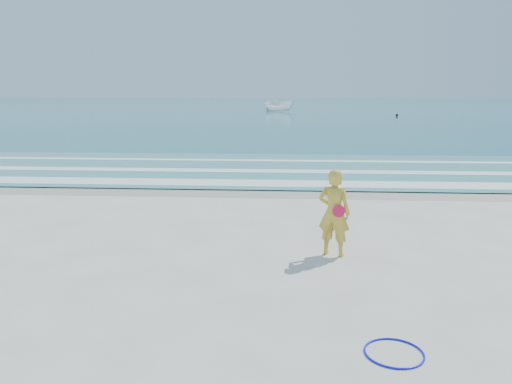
{
  "coord_description": "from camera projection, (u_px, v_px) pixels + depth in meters",
  "views": [
    {
      "loc": [
        0.78,
        -8.48,
        3.59
      ],
      "look_at": [
        -0.07,
        4.0,
        1.0
      ],
      "focal_mm": 35.0,
      "sensor_mm": 36.0,
      "label": 1
    }
  ],
  "objects": [
    {
      "name": "boat",
      "position": [
        279.0,
        105.0,
        79.93
      ],
      "size": [
        5.48,
        3.38,
        1.98
      ],
      "primitive_type": "imported",
      "rotation": [
        0.0,
        0.0,
        1.27
      ],
      "color": "white",
      "rests_on": "ocean"
    },
    {
      "name": "foam_far",
      "position": [
        274.0,
        160.0,
        25.18
      ],
      "size": [
        400.0,
        0.6,
        0.01
      ],
      "primitive_type": "cube",
      "color": "white",
      "rests_on": "shallow"
    },
    {
      "name": "shallow",
      "position": [
        272.0,
        168.0,
        22.74
      ],
      "size": [
        400.0,
        10.0,
        0.01
      ],
      "primitive_type": "cube",
      "color": "#59B7AD",
      "rests_on": "ocean"
    },
    {
      "name": "woman",
      "position": [
        334.0,
        213.0,
        10.81
      ],
      "size": [
        0.82,
        0.67,
        1.92
      ],
      "color": "gold",
      "rests_on": "ground"
    },
    {
      "name": "hoop",
      "position": [
        394.0,
        353.0,
        6.88
      ],
      "size": [
        0.98,
        0.98,
        0.03
      ],
      "primitive_type": "torus",
      "rotation": [
        0.0,
        0.0,
        -0.2
      ],
      "color": "#0C0EE3",
      "rests_on": "ground"
    },
    {
      "name": "ground",
      "position": [
        245.0,
        290.0,
        9.07
      ],
      "size": [
        400.0,
        400.0,
        0.0
      ],
      "primitive_type": "plane",
      "color": "silver",
      "rests_on": "ground"
    },
    {
      "name": "buoy",
      "position": [
        397.0,
        115.0,
        65.93
      ],
      "size": [
        0.36,
        0.36,
        0.36
      ],
      "primitive_type": "sphere",
      "color": "black",
      "rests_on": "ocean"
    },
    {
      "name": "foam_mid",
      "position": [
        272.0,
        171.0,
        21.95
      ],
      "size": [
        400.0,
        0.9,
        0.01
      ],
      "primitive_type": "cube",
      "color": "white",
      "rests_on": "shallow"
    },
    {
      "name": "foam_near",
      "position": [
        269.0,
        183.0,
        19.12
      ],
      "size": [
        400.0,
        1.4,
        0.01
      ],
      "primitive_type": "cube",
      "color": "white",
      "rests_on": "shallow"
    },
    {
      "name": "wet_sand",
      "position": [
        267.0,
        191.0,
        17.86
      ],
      "size": [
        400.0,
        2.4,
        0.0
      ],
      "primitive_type": "cube",
      "color": "#B2A893",
      "rests_on": "ground"
    },
    {
      "name": "ocean",
      "position": [
        287.0,
        105.0,
        111.65
      ],
      "size": [
        400.0,
        190.0,
        0.04
      ],
      "primitive_type": "cube",
      "color": "#19727F",
      "rests_on": "ground"
    }
  ]
}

